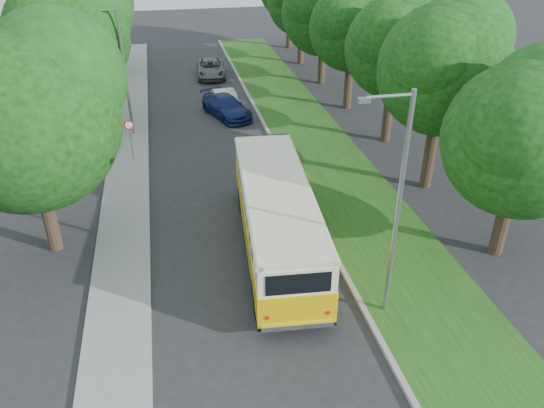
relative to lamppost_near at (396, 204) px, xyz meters
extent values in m
plane|color=#28282B|center=(-4.21, 2.50, -4.37)|extent=(120.00, 120.00, 0.00)
cube|color=gray|center=(-0.61, 7.50, -4.29)|extent=(0.20, 70.00, 0.15)
cube|color=#234913|center=(1.74, 7.50, -4.30)|extent=(4.50, 70.00, 0.13)
cube|color=gray|center=(-9.01, 7.50, -4.31)|extent=(2.20, 70.00, 0.12)
cylinder|color=#332319|center=(5.95, 2.50, -2.70)|extent=(0.56, 0.56, 3.35)
sphere|color=#0C350C|center=(5.95, 2.50, 0.58)|extent=(5.85, 5.85, 5.85)
sphere|color=#0C350C|center=(5.07, 1.77, 1.32)|extent=(4.09, 4.09, 4.09)
cylinder|color=#332319|center=(5.75, 8.50, -2.24)|extent=(0.56, 0.56, 4.26)
sphere|color=#0C350C|center=(5.75, 8.50, 1.54)|extent=(5.98, 5.98, 5.98)
sphere|color=#0C350C|center=(6.80, 9.10, 2.73)|extent=(4.49, 4.49, 4.49)
sphere|color=#0C350C|center=(4.86, 7.75, 2.29)|extent=(4.19, 4.19, 4.19)
cylinder|color=#332319|center=(6.08, 14.50, -2.39)|extent=(0.56, 0.56, 3.95)
sphere|color=#0C350C|center=(6.08, 14.50, 1.13)|extent=(5.61, 5.61, 5.61)
sphere|color=#0C350C|center=(7.06, 15.06, 2.25)|extent=(4.21, 4.21, 4.21)
sphere|color=#0C350C|center=(5.24, 13.80, 1.83)|extent=(3.92, 3.92, 3.92)
cylinder|color=#332319|center=(5.69, 20.50, -2.44)|extent=(0.56, 0.56, 3.86)
sphere|color=#0C350C|center=(5.69, 20.50, 1.05)|extent=(5.64, 5.64, 5.64)
sphere|color=#0C350C|center=(6.68, 21.06, 2.17)|extent=(4.23, 4.23, 4.23)
sphere|color=#0C350C|center=(4.85, 19.80, 1.75)|extent=(3.95, 3.95, 3.95)
cylinder|color=#332319|center=(5.59, 26.50, -2.58)|extent=(0.56, 0.56, 3.58)
sphere|color=#0C350C|center=(5.59, 26.50, 0.96)|extent=(6.36, 6.36, 6.36)
sphere|color=#0C350C|center=(4.64, 25.71, 1.75)|extent=(4.45, 4.45, 4.45)
cylinder|color=#332319|center=(5.46, 32.50, -2.53)|extent=(0.56, 0.56, 3.68)
sphere|color=#0C350C|center=(5.46, 32.50, 0.94)|extent=(5.91, 5.91, 5.91)
cylinder|color=#332319|center=(5.84, 38.50, -2.34)|extent=(0.56, 0.56, 4.05)
cylinder|color=#332319|center=(-11.71, 6.50, -2.53)|extent=(0.56, 0.56, 3.68)
sphere|color=#0C350C|center=(-11.71, 6.50, 1.18)|extent=(6.80, 6.80, 6.80)
sphere|color=#0C350C|center=(-10.52, 7.18, 2.54)|extent=(5.10, 5.10, 5.10)
cylinder|color=#332319|center=(-11.71, 20.50, -2.53)|extent=(0.56, 0.56, 3.68)
sphere|color=#0C350C|center=(-11.71, 20.50, 1.18)|extent=(6.80, 6.80, 6.80)
sphere|color=#0C350C|center=(-10.52, 21.18, 2.54)|extent=(5.10, 5.10, 5.10)
sphere|color=#0C350C|center=(-12.73, 19.65, 2.03)|extent=(4.76, 4.76, 4.76)
cylinder|color=#332319|center=(-11.71, 32.50, -2.53)|extent=(0.56, 0.56, 3.68)
sphere|color=#0C350C|center=(-11.71, 32.50, 1.18)|extent=(6.80, 6.80, 6.80)
cylinder|color=gray|center=(0.09, 0.00, -0.37)|extent=(0.16, 0.16, 8.00)
cylinder|color=gray|center=(-0.61, 0.00, 3.48)|extent=(1.40, 0.10, 0.10)
cube|color=gray|center=(-1.36, 0.00, 3.41)|extent=(0.35, 0.16, 0.14)
cylinder|color=gray|center=(-8.81, 18.50, -0.62)|extent=(0.16, 0.16, 7.50)
cylinder|color=gray|center=(-9.51, 18.50, 2.98)|extent=(1.40, 0.10, 0.10)
cube|color=gray|center=(-10.26, 18.50, 2.91)|extent=(0.35, 0.16, 0.14)
cylinder|color=gray|center=(-8.71, 14.50, -3.12)|extent=(0.06, 0.06, 2.50)
cone|color=red|center=(-8.71, 14.46, -2.22)|extent=(0.56, 0.02, 0.56)
cone|color=white|center=(-8.71, 14.44, -2.22)|extent=(0.40, 0.02, 0.40)
imported|color=#AAAAAE|center=(-1.21, 12.36, -3.63)|extent=(2.89, 4.63, 1.47)
imported|color=silver|center=(-2.64, 21.54, -3.69)|extent=(1.75, 4.24, 1.36)
imported|color=navy|center=(-2.73, 20.55, -3.69)|extent=(3.40, 5.06, 1.36)
imported|color=#5A5D62|center=(-2.75, 30.07, -3.70)|extent=(2.54, 4.93, 1.33)
camera|label=1|loc=(-6.68, -13.16, 8.11)|focal=35.00mm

